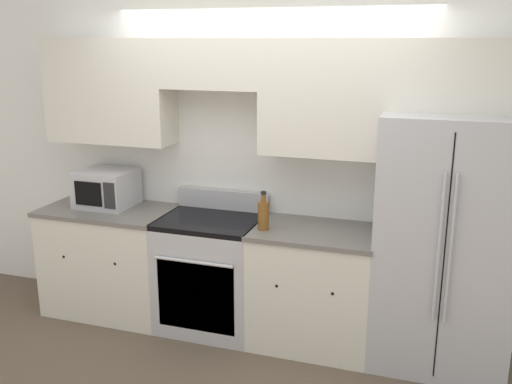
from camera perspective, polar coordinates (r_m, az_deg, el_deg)
name	(u,v)px	position (r m, az deg, el deg)	size (l,w,h in m)	color
ground_plane	(243,352)	(4.45, -1.30, -15.68)	(12.00, 12.00, 0.00)	brown
wall_back	(269,136)	(4.43, 1.36, 5.58)	(8.00, 0.39, 2.60)	white
lower_cabinets_left	(111,260)	(5.03, -14.29, -6.58)	(1.08, 0.64, 0.92)	silver
lower_cabinets_right	(313,287)	(4.39, 5.77, -9.44)	(0.92, 0.64, 0.92)	silver
oven_range	(211,273)	(4.62, -4.52, -8.05)	(0.78, 0.65, 1.08)	#B7B7BC
refrigerator	(444,244)	(4.17, 18.31, -4.92)	(0.92, 0.72, 1.80)	#B7B7BC
microwave	(106,188)	(4.92, -14.73, 0.38)	(0.44, 0.41, 0.30)	#B7B7BC
bottle	(263,214)	(4.17, 0.75, -2.26)	(0.08, 0.08, 0.29)	brown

